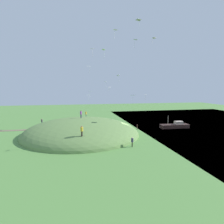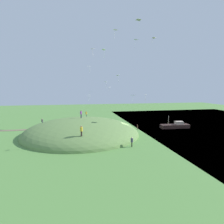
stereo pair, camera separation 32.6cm
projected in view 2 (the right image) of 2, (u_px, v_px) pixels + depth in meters
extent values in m
plane|color=#54873F|center=(125.00, 133.00, 43.63)|extent=(160.00, 160.00, 0.00)
ellipsoid|color=#618346|center=(82.00, 134.00, 42.66)|extent=(26.06, 26.18, 7.12)
cube|color=#775751|center=(19.00, 130.00, 46.62)|extent=(15.68, 1.13, 0.04)
cube|color=#35211D|center=(175.00, 126.00, 49.05)|extent=(7.63, 2.34, 0.97)
cube|color=#C1A794|center=(179.00, 123.00, 49.12)|extent=(2.08, 1.52, 0.79)
cylinder|color=gray|center=(168.00, 120.00, 48.54)|extent=(0.14, 0.14, 2.34)
cube|color=#2A2B50|center=(81.00, 116.00, 43.53)|extent=(0.24, 0.16, 0.85)
cylinder|color=purple|center=(81.00, 113.00, 43.44)|extent=(0.47, 0.47, 0.67)
sphere|color=brown|center=(81.00, 111.00, 43.38)|extent=(0.26, 0.26, 0.26)
cube|color=navy|center=(86.00, 116.00, 51.80)|extent=(0.16, 0.25, 0.79)
cylinder|color=gold|center=(86.00, 113.00, 51.71)|extent=(0.48, 0.48, 0.63)
sphere|color=#98704E|center=(86.00, 112.00, 51.66)|extent=(0.24, 0.24, 0.24)
cube|color=black|center=(81.00, 134.00, 32.24)|extent=(0.25, 0.30, 0.88)
cylinder|color=gold|center=(81.00, 129.00, 32.14)|extent=(0.65, 0.65, 0.70)
sphere|color=#A47352|center=(81.00, 126.00, 32.08)|extent=(0.26, 0.26, 0.26)
cube|color=#393C28|center=(132.00, 145.00, 33.30)|extent=(0.16, 0.25, 0.87)
cylinder|color=#363650|center=(132.00, 140.00, 33.20)|extent=(0.49, 0.49, 0.69)
sphere|color=beige|center=(132.00, 138.00, 33.14)|extent=(0.26, 0.26, 0.26)
cube|color=navy|center=(42.00, 123.00, 48.14)|extent=(0.25, 0.26, 0.75)
cylinder|color=#454444|center=(42.00, 121.00, 48.06)|extent=(0.61, 0.61, 0.59)
sphere|color=#9B6E5C|center=(42.00, 119.00, 48.00)|extent=(0.22, 0.22, 0.22)
cube|color=white|center=(136.00, 40.00, 49.98)|extent=(1.22, 0.93, 0.04)
cylinder|color=white|center=(135.00, 44.00, 50.18)|extent=(0.23, 0.27, 1.92)
cube|color=silver|center=(89.00, 66.00, 42.40)|extent=(1.16, 0.98, 0.14)
cylinder|color=silver|center=(90.00, 70.00, 42.33)|extent=(0.20, 0.09, 1.21)
cube|color=white|center=(133.00, 95.00, 39.76)|extent=(1.21, 0.91, 0.10)
cylinder|color=white|center=(133.00, 99.00, 39.98)|extent=(0.04, 0.17, 0.92)
cube|color=white|center=(118.00, 75.00, 33.31)|extent=(0.74, 0.80, 0.14)
cylinder|color=white|center=(118.00, 79.00, 33.58)|extent=(0.11, 0.15, 0.95)
cube|color=silver|center=(146.00, 95.00, 46.21)|extent=(0.49, 0.69, 0.06)
cylinder|color=silver|center=(145.00, 98.00, 46.01)|extent=(0.12, 0.12, 1.43)
cube|color=white|center=(139.00, 20.00, 39.45)|extent=(1.27, 1.04, 0.13)
cylinder|color=white|center=(139.00, 25.00, 39.50)|extent=(0.18, 0.18, 1.46)
cube|color=white|center=(106.00, 82.00, 48.84)|extent=(0.84, 0.85, 0.10)
cylinder|color=white|center=(106.00, 85.00, 48.74)|extent=(0.15, 0.23, 1.62)
cube|color=white|center=(91.00, 91.00, 48.13)|extent=(0.95, 0.83, 0.05)
cylinder|color=white|center=(90.00, 95.00, 48.24)|extent=(0.15, 0.08, 1.37)
cube|color=white|center=(110.00, 87.00, 47.45)|extent=(0.70, 0.75, 0.15)
cylinder|color=white|center=(109.00, 89.00, 47.44)|extent=(0.04, 0.13, 0.88)
cube|color=white|center=(88.00, 95.00, 46.37)|extent=(1.22, 1.38, 0.07)
cylinder|color=white|center=(89.00, 99.00, 46.58)|extent=(0.18, 0.17, 1.31)
cube|color=white|center=(115.00, 30.00, 39.90)|extent=(1.00, 0.77, 0.06)
cylinder|color=white|center=(114.00, 35.00, 40.06)|extent=(0.22, 0.26, 1.52)
cube|color=silver|center=(92.00, 49.00, 45.73)|extent=(1.20, 1.19, 0.15)
cylinder|color=silver|center=(93.00, 53.00, 45.94)|extent=(0.10, 0.23, 1.63)
cube|color=white|center=(104.00, 50.00, 44.12)|extent=(0.97, 1.11, 0.21)
cylinder|color=white|center=(104.00, 54.00, 44.23)|extent=(0.28, 0.26, 1.80)
cube|color=white|center=(154.00, 38.00, 34.46)|extent=(0.92, 0.89, 0.09)
cylinder|color=white|center=(152.00, 41.00, 34.65)|extent=(0.08, 0.13, 0.82)
cylinder|color=brown|center=(137.00, 127.00, 47.20)|extent=(0.14, 0.14, 1.30)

